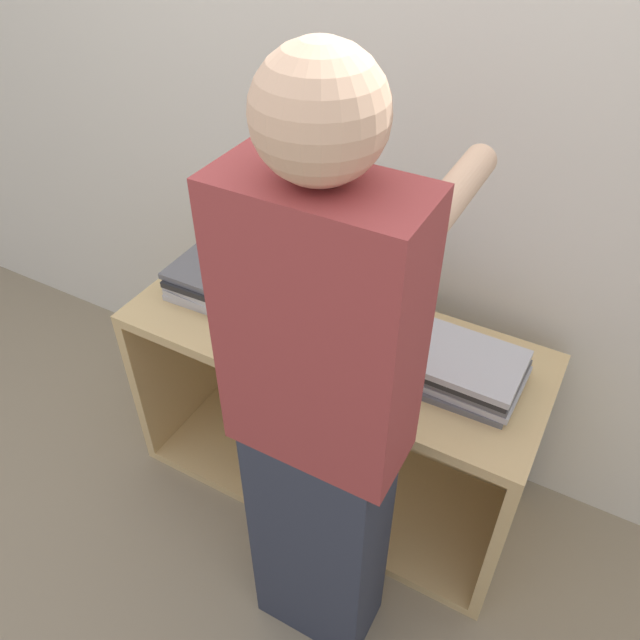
% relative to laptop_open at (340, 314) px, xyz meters
% --- Properties ---
extents(ground_plane, '(12.00, 12.00, 0.00)m').
position_rel_laptop_open_xyz_m(ground_plane, '(0.00, -0.31, -0.77)').
color(ground_plane, gray).
extents(wall_back, '(8.00, 0.05, 2.40)m').
position_rel_laptop_open_xyz_m(wall_back, '(0.00, 0.32, 0.43)').
color(wall_back, silver).
rests_on(wall_back, ground_plane).
extents(cart, '(1.34, 0.53, 0.72)m').
position_rel_laptop_open_xyz_m(cart, '(0.00, 0.02, -0.41)').
color(cart, tan).
rests_on(cart, ground_plane).
extents(laptop_open, '(0.36, 0.29, 0.25)m').
position_rel_laptop_open_xyz_m(laptop_open, '(0.00, 0.00, 0.00)').
color(laptop_open, gray).
rests_on(laptop_open, cart).
extents(laptop_stack_left, '(0.38, 0.25, 0.10)m').
position_rel_laptop_open_xyz_m(laptop_stack_left, '(-0.39, -0.05, 0.00)').
color(laptop_stack_left, '#B7B7BC').
rests_on(laptop_stack_left, cart).
extents(laptop_stack_right, '(0.38, 0.26, 0.10)m').
position_rel_laptop_open_xyz_m(laptop_stack_right, '(0.39, -0.05, 0.00)').
color(laptop_stack_right, slate).
rests_on(laptop_stack_right, cart).
extents(person, '(0.40, 0.53, 1.74)m').
position_rel_laptop_open_xyz_m(person, '(0.21, -0.51, 0.11)').
color(person, '#2D3342').
rests_on(person, ground_plane).
extents(inventory_tag, '(0.06, 0.02, 0.01)m').
position_rel_laptop_open_xyz_m(inventory_tag, '(-0.39, -0.11, 0.06)').
color(inventory_tag, red).
rests_on(inventory_tag, laptop_stack_left).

